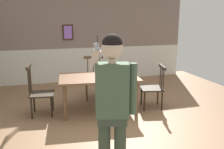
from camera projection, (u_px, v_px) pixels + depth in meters
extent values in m
plane|color=#846042|center=(117.00, 121.00, 4.89)|extent=(7.38, 7.38, 0.00)
cube|color=gray|center=(83.00, 18.00, 7.60)|extent=(6.39, 0.12, 1.80)
cube|color=silver|center=(84.00, 64.00, 7.92)|extent=(6.39, 0.14, 1.02)
cube|color=silver|center=(84.00, 48.00, 7.78)|extent=(6.39, 0.05, 0.06)
cube|color=#382314|center=(68.00, 32.00, 7.49)|extent=(0.31, 0.03, 0.45)
cube|color=#9E68D6|center=(68.00, 32.00, 7.48)|extent=(0.23, 0.01, 0.37)
cube|color=brown|center=(99.00, 77.00, 5.25)|extent=(1.70, 1.15, 0.04)
cylinder|color=brown|center=(65.00, 103.00, 4.83)|extent=(0.07, 0.07, 0.71)
cylinder|color=brown|center=(136.00, 99.00, 5.08)|extent=(0.07, 0.07, 0.71)
cylinder|color=brown|center=(65.00, 91.00, 5.59)|extent=(0.07, 0.07, 0.71)
cylinder|color=brown|center=(127.00, 88.00, 5.83)|extent=(0.07, 0.07, 0.71)
cube|color=#513823|center=(94.00, 82.00, 6.13)|extent=(0.54, 0.54, 0.03)
cube|color=#513823|center=(93.00, 57.00, 6.21)|extent=(0.48, 0.11, 0.06)
cylinder|color=#513823|center=(99.00, 67.00, 6.29)|extent=(0.02, 0.02, 0.57)
cylinder|color=#513823|center=(94.00, 68.00, 6.27)|extent=(0.02, 0.02, 0.57)
cylinder|color=#513823|center=(88.00, 68.00, 6.25)|extent=(0.02, 0.02, 0.57)
cylinder|color=#513823|center=(103.00, 92.00, 6.02)|extent=(0.04, 0.04, 0.41)
cylinder|color=#513823|center=(87.00, 93.00, 5.97)|extent=(0.04, 0.04, 0.41)
cylinder|color=#513823|center=(102.00, 88.00, 6.38)|extent=(0.04, 0.04, 0.41)
cylinder|color=#513823|center=(86.00, 89.00, 6.33)|extent=(0.04, 0.04, 0.41)
cube|color=#2D2319|center=(152.00, 88.00, 5.52)|extent=(0.56, 0.56, 0.03)
cube|color=#2D2319|center=(162.00, 67.00, 5.43)|extent=(0.14, 0.47, 0.06)
cylinder|color=#2D2319|center=(164.00, 78.00, 5.34)|extent=(0.02, 0.02, 0.48)
cylinder|color=#2D2319|center=(162.00, 77.00, 5.47)|extent=(0.02, 0.02, 0.48)
cylinder|color=#2D2319|center=(160.00, 75.00, 5.61)|extent=(0.02, 0.02, 0.48)
cylinder|color=#2D2319|center=(144.00, 101.00, 5.37)|extent=(0.04, 0.04, 0.42)
cylinder|color=#2D2319|center=(141.00, 96.00, 5.74)|extent=(0.04, 0.04, 0.42)
cylinder|color=#2D2319|center=(162.00, 101.00, 5.40)|extent=(0.04, 0.04, 0.42)
cylinder|color=#2D2319|center=(158.00, 96.00, 5.76)|extent=(0.04, 0.04, 0.42)
cube|color=#2D2319|center=(42.00, 94.00, 5.11)|extent=(0.53, 0.53, 0.03)
cube|color=#2D2319|center=(29.00, 66.00, 4.95)|extent=(0.10, 0.48, 0.06)
cylinder|color=#2D2319|center=(31.00, 78.00, 5.15)|extent=(0.02, 0.02, 0.58)
cylinder|color=#2D2319|center=(30.00, 80.00, 5.01)|extent=(0.02, 0.02, 0.58)
cylinder|color=#2D2319|center=(28.00, 81.00, 4.87)|extent=(0.02, 0.02, 0.58)
cylinder|color=#2D2319|center=(53.00, 101.00, 5.38)|extent=(0.04, 0.04, 0.42)
cylinder|color=#2D2319|center=(52.00, 107.00, 5.01)|extent=(0.04, 0.04, 0.42)
cylinder|color=#2D2319|center=(34.00, 102.00, 5.32)|extent=(0.04, 0.04, 0.42)
cylinder|color=#2D2319|center=(32.00, 108.00, 4.95)|extent=(0.04, 0.04, 0.42)
cube|color=#3A493A|center=(112.00, 119.00, 2.88)|extent=(0.37, 0.26, 0.12)
cube|color=#4C664C|center=(112.00, 90.00, 2.81)|extent=(0.41, 0.29, 0.61)
cylinder|color=#4C664C|center=(133.00, 89.00, 2.81)|extent=(0.09, 0.09, 0.58)
cylinder|color=beige|center=(95.00, 58.00, 2.71)|extent=(0.15, 0.15, 0.19)
cylinder|color=beige|center=(112.00, 61.00, 2.74)|extent=(0.09, 0.09, 0.05)
sphere|color=beige|center=(112.00, 48.00, 2.71)|extent=(0.23, 0.23, 0.23)
sphere|color=black|center=(112.00, 44.00, 2.70)|extent=(0.22, 0.22, 0.22)
cube|color=#B7B7BC|center=(98.00, 50.00, 2.68)|extent=(0.09, 0.06, 0.17)
cylinder|color=black|center=(97.00, 39.00, 2.65)|extent=(0.01, 0.01, 0.08)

